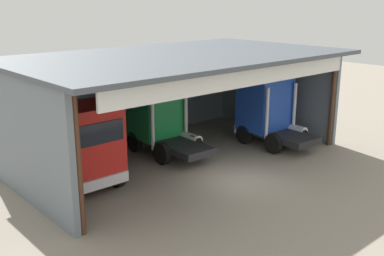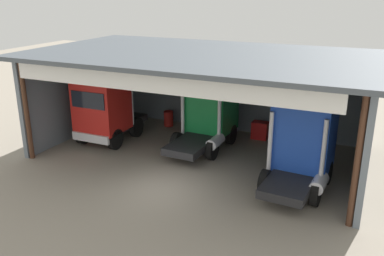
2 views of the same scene
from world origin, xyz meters
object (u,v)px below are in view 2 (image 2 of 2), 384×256
truck_red_center_bay (105,109)px  tool_cart (260,130)px  truck_green_center_right_bay (209,111)px  oil_drum (169,119)px  truck_blue_right_bay (302,144)px

truck_red_center_bay → tool_cart: size_ratio=4.53×
truck_green_center_right_bay → oil_drum: size_ratio=5.61×
truck_blue_right_bay → oil_drum: (-8.97, 4.93, -1.43)m
truck_green_center_right_bay → oil_drum: 4.39m
truck_green_center_right_bay → tool_cart: (2.26, 2.18, -1.45)m
oil_drum → truck_blue_right_bay: bearing=-28.8°
oil_drum → tool_cart: bearing=0.8°
truck_blue_right_bay → tool_cart: 6.08m
truck_red_center_bay → truck_blue_right_bay: truck_red_center_bay is taller
truck_red_center_bay → tool_cart: (7.63, 4.08, -1.43)m
truck_green_center_right_bay → truck_blue_right_bay: 6.11m
truck_red_center_bay → truck_green_center_right_bay: size_ratio=0.86×
truck_red_center_bay → truck_green_center_right_bay: bearing=-161.0°
truck_red_center_bay → truck_green_center_right_bay: truck_green_center_right_bay is taller
truck_red_center_bay → truck_green_center_right_bay: 5.69m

